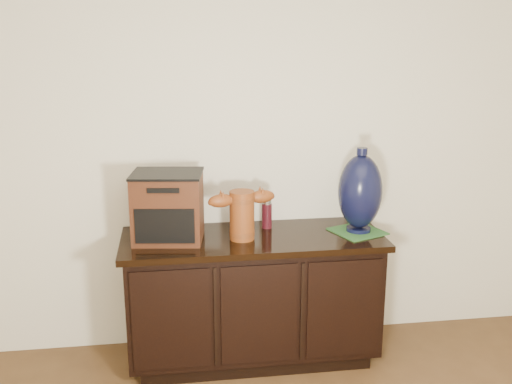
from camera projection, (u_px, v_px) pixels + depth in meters
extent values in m
plane|color=white|center=(246.00, 132.00, 3.46)|extent=(4.50, 0.00, 4.50)
cube|color=black|center=(253.00, 350.00, 3.53)|extent=(1.29, 0.45, 0.08)
cube|color=black|center=(253.00, 294.00, 3.44)|extent=(1.40, 0.50, 0.64)
cube|color=black|center=(253.00, 239.00, 3.35)|extent=(1.46, 0.56, 0.03)
cube|color=black|center=(171.00, 320.00, 3.13)|extent=(0.41, 0.01, 0.56)
cube|color=black|center=(259.00, 314.00, 3.19)|extent=(0.41, 0.01, 0.56)
cube|color=black|center=(344.00, 309.00, 3.26)|extent=(0.41, 0.01, 0.56)
cylinder|color=brown|center=(242.00, 215.00, 3.26)|extent=(0.16, 0.16, 0.27)
cylinder|color=#431C0C|center=(242.00, 233.00, 3.29)|extent=(0.17, 0.17, 0.03)
cylinder|color=#431C0C|center=(242.00, 199.00, 3.24)|extent=(0.17, 0.17, 0.03)
ellipsoid|color=brown|center=(221.00, 201.00, 3.20)|extent=(0.16, 0.10, 0.07)
ellipsoid|color=brown|center=(262.00, 197.00, 3.28)|extent=(0.16, 0.10, 0.07)
cube|color=#432010|center=(168.00, 208.00, 3.24)|extent=(0.40, 0.34, 0.36)
cube|color=black|center=(165.00, 226.00, 3.11)|extent=(0.31, 0.05, 0.19)
cube|color=black|center=(167.00, 174.00, 3.19)|extent=(0.41, 0.35, 0.01)
cube|color=#2D5F2A|center=(357.00, 231.00, 3.41)|extent=(0.33, 0.33, 0.01)
cylinder|color=black|center=(358.00, 229.00, 3.41)|extent=(0.14, 0.14, 0.02)
ellipsoid|color=black|center=(360.00, 192.00, 3.35)|extent=(0.32, 0.32, 0.42)
cylinder|color=black|center=(362.00, 151.00, 3.29)|extent=(0.06, 0.06, 0.04)
cylinder|color=maroon|center=(267.00, 216.00, 3.47)|extent=(0.06, 0.06, 0.15)
cylinder|color=silver|center=(267.00, 202.00, 3.44)|extent=(0.05, 0.05, 0.02)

